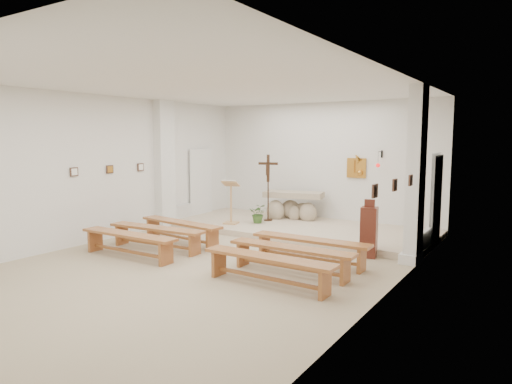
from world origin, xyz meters
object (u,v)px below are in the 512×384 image
Objects in this scene: crucifix_stand at (268,183)px; bench_left_third at (128,239)px; altar at (293,207)px; lectern at (231,202)px; donation_pedestal at (369,232)px; bench_right_front at (310,245)px; bench_left_front at (181,227)px; bench_right_second at (291,253)px; bench_right_third at (268,264)px; bench_left_second at (156,233)px.

crucifix_stand reaches higher than bench_left_third.
lectern is at bearing -136.90° from altar.
donation_pedestal is 1.40m from bench_right_front.
bench_left_front is at bearing -105.96° from lectern.
altar is at bearing 122.25° from bench_right_front.
bench_right_front is (2.76, -2.94, -0.85)m from crucifix_stand.
lectern is 3.60m from bench_left_third.
altar is 5.29m from bench_left_third.
bench_right_second is (-0.79, -1.94, -0.15)m from donation_pedestal.
bench_right_third is (3.40, 0.00, 0.00)m from bench_left_third.
donation_pedestal is (3.55, -1.80, -0.69)m from crucifix_stand.
bench_left_third is at bearing -83.17° from bench_left_front.
bench_left_second is (-4.19, -1.94, -0.15)m from donation_pedestal.
bench_left_front is 0.80m from bench_left_second.
donation_pedestal is at bearing 67.25° from bench_right_second.
altar is 0.74× the size of bench_left_third.
bench_left_front and bench_left_third have the same top height.
bench_left_front is 3.40m from bench_right_front.
crucifix_stand is 3.12m from bench_left_front.
lectern reaches higher than bench_left_front.
bench_left_second and bench_left_third have the same top height.
donation_pedestal is 2.10m from bench_right_second.
altar reaches higher than bench_right_front.
bench_left_front is 1.01× the size of bench_right_second.
lectern is 3.91m from bench_right_front.
lectern reaches higher than bench_right_second.
donation_pedestal is 4.34m from bench_left_front.
donation_pedestal reaches higher than bench_right_second.
crucifix_stand is 0.77× the size of bench_left_third.
crucifix_stand is 0.77× the size of bench_right_third.
lectern is 0.49× the size of bench_left_front.
altar reaches higher than bench_right_third.
bench_left_third is (-1.10, -5.17, -0.10)m from altar.
altar is 1.47× the size of lectern.
donation_pedestal is 0.50× the size of bench_left_front.
donation_pedestal is (4.15, -0.83, -0.21)m from lectern.
bench_left_front and bench_right_second have the same top height.
bench_left_second is 1.01× the size of bench_right_second.
donation_pedestal is at bearing -26.09° from lectern.
bench_right_front and bench_right_second have the same top height.
bench_left_second is (0.00, -0.80, 0.00)m from bench_left_front.
donation_pedestal is 0.50× the size of bench_right_front.
bench_right_third is at bearing -79.36° from altar.
altar is 4.94m from bench_right_second.
donation_pedestal is at bearing 75.09° from bench_right_third.
altar is 1.47× the size of donation_pedestal.
bench_left_third is at bearing -178.83° from bench_right_third.
lectern reaches higher than altar.
bench_right_front is (-0.79, -1.14, -0.15)m from donation_pedestal.
bench_left_third is (-3.40, -0.80, 0.00)m from bench_right_second.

